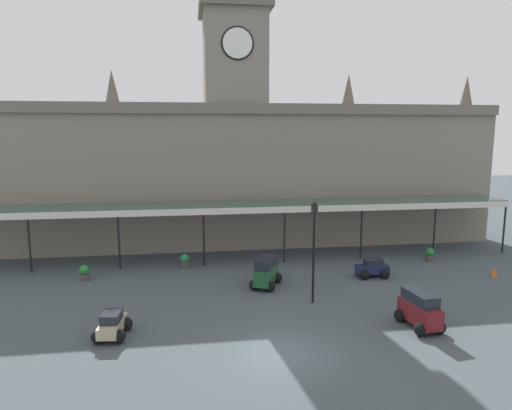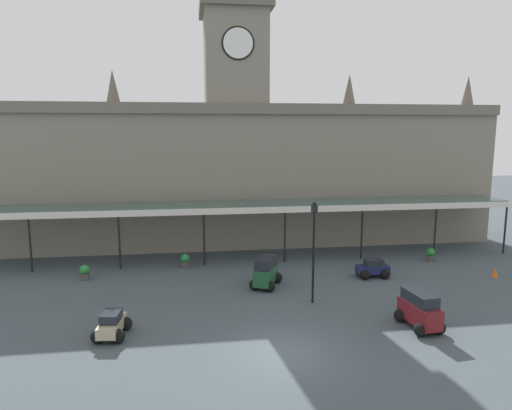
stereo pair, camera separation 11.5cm
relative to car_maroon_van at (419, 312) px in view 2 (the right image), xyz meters
name	(u,v)px [view 2 (the right image)]	position (x,y,z in m)	size (l,w,h in m)	color
ground_plane	(282,354)	(-6.99, -1.63, -0.81)	(140.00, 140.00, 0.00)	#414C51
station_building	(236,167)	(-6.99, 18.16, 5.58)	(42.28, 5.83, 19.37)	gray
entrance_canopy	(243,206)	(-6.99, 13.02, 3.17)	(40.10, 3.26, 4.13)	#38564C
car_maroon_van	(419,312)	(0.00, 0.00, 0.00)	(1.77, 2.49, 1.77)	maroon
car_green_van	(266,273)	(-6.29, 6.83, 0.00)	(2.22, 2.58, 1.77)	#1E512D
car_beige_sedan	(112,326)	(-14.37, 1.05, -0.30)	(1.67, 2.14, 1.19)	tan
car_navy_sedan	(373,269)	(0.79, 7.63, -0.30)	(2.06, 1.54, 1.19)	#19214C
victorian_lamppost	(314,242)	(-4.18, 3.89, 2.62)	(0.30, 0.30, 5.59)	black
traffic_cone	(495,272)	(8.63, 6.60, -0.50)	(0.40, 0.40, 0.62)	orange
planter_near_kerb	(431,255)	(6.35, 10.51, -0.32)	(0.60, 0.60, 0.96)	#47423D
planter_by_canopy	(85,272)	(-17.43, 9.64, -0.32)	(0.60, 0.60, 0.96)	#47423D
planter_forecourt_centre	(185,261)	(-11.18, 11.42, -0.32)	(0.60, 0.60, 0.96)	#47423D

